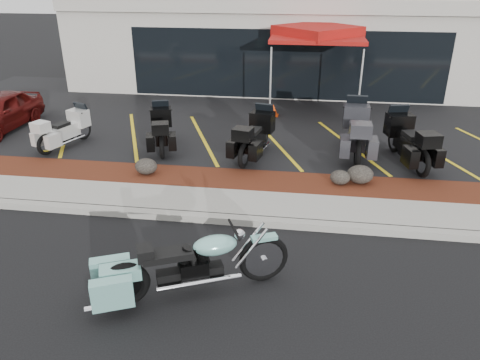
# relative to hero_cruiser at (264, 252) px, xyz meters

# --- Properties ---
(ground) EXTENTS (90.00, 90.00, 0.00)m
(ground) POSITION_rel_hero_cruiser_xyz_m (-0.28, 0.99, -0.57)
(ground) COLOR black
(ground) RESTS_ON ground
(curb) EXTENTS (24.00, 0.25, 0.15)m
(curb) POSITION_rel_hero_cruiser_xyz_m (-0.28, 1.89, -0.50)
(curb) COLOR gray
(curb) RESTS_ON ground
(sidewalk) EXTENTS (24.00, 1.20, 0.15)m
(sidewalk) POSITION_rel_hero_cruiser_xyz_m (-0.28, 2.59, -0.50)
(sidewalk) COLOR gray
(sidewalk) RESTS_ON ground
(mulch_bed) EXTENTS (24.00, 1.20, 0.16)m
(mulch_bed) POSITION_rel_hero_cruiser_xyz_m (-0.28, 3.79, -0.49)
(mulch_bed) COLOR #3B1C0D
(mulch_bed) RESTS_ON ground
(upper_lot) EXTENTS (26.00, 9.60, 0.15)m
(upper_lot) POSITION_rel_hero_cruiser_xyz_m (-0.28, 9.19, -0.50)
(upper_lot) COLOR black
(upper_lot) RESTS_ON ground
(dealership_building) EXTENTS (18.00, 8.16, 4.00)m
(dealership_building) POSITION_rel_hero_cruiser_xyz_m (-0.28, 15.46, 1.44)
(dealership_building) COLOR #ADA69C
(dealership_building) RESTS_ON ground
(boulder_left) EXTENTS (0.56, 0.47, 0.40)m
(boulder_left) POSITION_rel_hero_cruiser_xyz_m (-3.32, 3.77, -0.21)
(boulder_left) COLOR black
(boulder_left) RESTS_ON mulch_bed
(boulder_mid) EXTENTS (0.48, 0.40, 0.34)m
(boulder_mid) POSITION_rel_hero_cruiser_xyz_m (1.48, 3.83, -0.24)
(boulder_mid) COLOR black
(boulder_mid) RESTS_ON mulch_bed
(boulder_right) EXTENTS (0.63, 0.52, 0.44)m
(boulder_right) POSITION_rel_hero_cruiser_xyz_m (1.96, 3.96, -0.19)
(boulder_right) COLOR black
(boulder_right) RESTS_ON mulch_bed
(hero_cruiser) EXTENTS (3.30, 2.05, 1.14)m
(hero_cruiser) POSITION_rel_hero_cruiser_xyz_m (0.00, 0.00, 0.00)
(hero_cruiser) COLOR #77B9B0
(hero_cruiser) RESTS_ON ground
(touring_white) EXTENTS (1.35, 2.10, 1.14)m
(touring_white) POSITION_rel_hero_cruiser_xyz_m (-6.02, 6.01, 0.15)
(touring_white) COLOR silver
(touring_white) RESTS_ON upper_lot
(touring_black_front) EXTENTS (1.37, 2.26, 1.23)m
(touring_black_front) POSITION_rel_hero_cruiser_xyz_m (-3.66, 6.31, 0.19)
(touring_black_front) COLOR black
(touring_black_front) RESTS_ON upper_lot
(touring_black_mid) EXTENTS (1.33, 2.37, 1.30)m
(touring_black_mid) POSITION_rel_hero_cruiser_xyz_m (-0.59, 6.11, 0.23)
(touring_black_mid) COLOR black
(touring_black_mid) RESTS_ON upper_lot
(touring_grey) EXTENTS (1.02, 2.54, 1.47)m
(touring_grey) POSITION_rel_hero_cruiser_xyz_m (2.01, 6.75, 0.31)
(touring_grey) COLOR #2E2F33
(touring_grey) RESTS_ON upper_lot
(touring_black_rear) EXTENTS (1.45, 2.52, 1.38)m
(touring_black_rear) POSITION_rel_hero_cruiser_xyz_m (3.09, 6.24, 0.27)
(touring_black_rear) COLOR black
(touring_black_rear) RESTS_ON upper_lot
(traffic_cone) EXTENTS (0.45, 0.45, 0.40)m
(traffic_cone) POSITION_rel_hero_cruiser_xyz_m (-0.54, 9.29, -0.22)
(traffic_cone) COLOR red
(traffic_cone) RESTS_ON upper_lot
(popup_canopy) EXTENTS (4.14, 4.14, 2.92)m
(popup_canopy) POSITION_rel_hero_cruiser_xyz_m (0.83, 10.38, 2.24)
(popup_canopy) COLOR silver
(popup_canopy) RESTS_ON upper_lot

